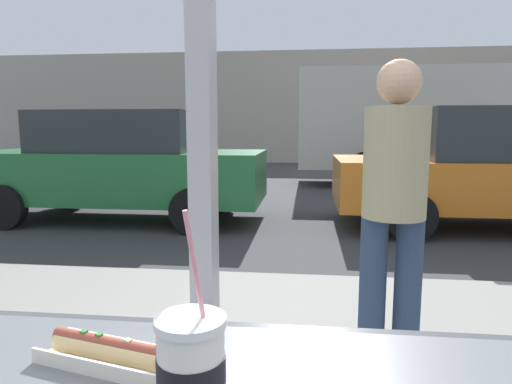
{
  "coord_description": "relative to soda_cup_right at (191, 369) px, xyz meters",
  "views": [
    {
      "loc": [
        0.22,
        -0.87,
        1.42
      ],
      "look_at": [
        -0.1,
        1.97,
        1.02
      ],
      "focal_mm": 31.35,
      "sensor_mm": 36.0,
      "label": 1
    }
  ],
  "objects": [
    {
      "name": "parked_car_orange",
      "position": [
        2.95,
        6.06,
        -0.22
      ],
      "size": [
        4.68,
        2.02,
        1.71
      ],
      "color": "orange",
      "rests_on": "ground"
    },
    {
      "name": "parked_car_green",
      "position": [
        -2.72,
        6.06,
        -0.23
      ],
      "size": [
        4.43,
        1.89,
        1.68
      ],
      "color": "#236B38",
      "rests_on": "ground"
    },
    {
      "name": "box_truck",
      "position": [
        3.16,
        11.13,
        0.48
      ],
      "size": [
        6.65,
        2.44,
        2.84
      ],
      "color": "beige",
      "rests_on": "ground"
    },
    {
      "name": "sidewalk_strip",
      "position": [
        -0.07,
        1.9,
        -1.02
      ],
      "size": [
        16.0,
        2.8,
        0.13
      ],
      "primitive_type": "cube",
      "color": "gray",
      "rests_on": "ground"
    },
    {
      "name": "building_facade_far",
      "position": [
        -0.07,
        18.75,
        1.2
      ],
      "size": [
        28.0,
        1.2,
        4.57
      ],
      "primitive_type": "cube",
      "color": "#A89E8E",
      "rests_on": "ground"
    },
    {
      "name": "soda_cup_right",
      "position": [
        0.0,
        0.0,
        0.0
      ],
      "size": [
        0.1,
        0.1,
        0.31
      ],
      "color": "white",
      "rests_on": "window_counter"
    },
    {
      "name": "ground_plane",
      "position": [
        -0.07,
        8.3,
        -1.09
      ],
      "size": [
        60.0,
        60.0,
        0.0
      ],
      "primitive_type": "plane",
      "color": "#38383A"
    },
    {
      "name": "hotdog_tray_far",
      "position": [
        -0.18,
        0.14,
        -0.06
      ],
      "size": [
        0.29,
        0.16,
        0.05
      ],
      "color": "silver",
      "rests_on": "window_counter"
    },
    {
      "name": "pedestrian",
      "position": [
        0.6,
        1.74,
        -0.02
      ],
      "size": [
        0.32,
        0.32,
        1.63
      ],
      "color": "navy",
      "rests_on": "sidewalk_strip"
    }
  ]
}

